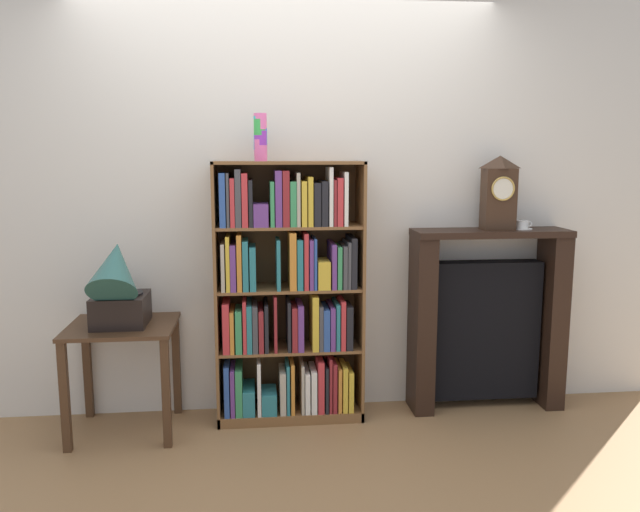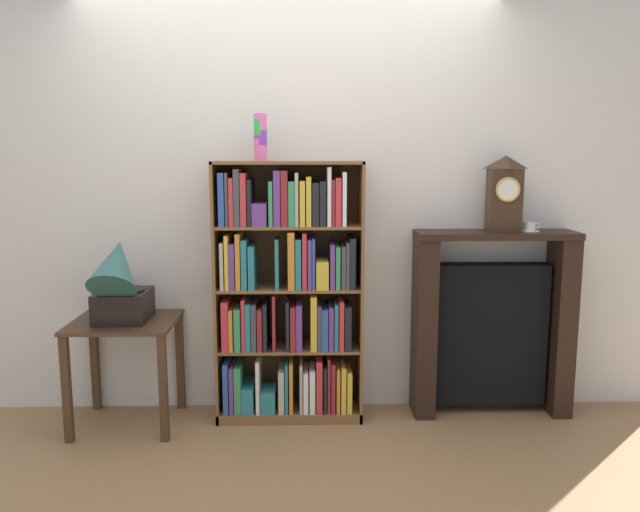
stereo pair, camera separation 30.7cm
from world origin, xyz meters
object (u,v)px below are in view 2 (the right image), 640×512
object	(u,v)px
fireplace_mantel	(491,324)
bookshelf	(288,298)
cup_stack	(260,138)
gramophone	(119,282)
teacup_with_saucer	(529,227)
mantel_clock	(504,194)
side_table_left	(125,343)

from	to	relation	value
fireplace_mantel	bookshelf	bearing A→B (deg)	-177.80
cup_stack	gramophone	distance (m)	1.15
bookshelf	cup_stack	xyz separation A→B (m)	(-0.15, -0.00, 0.95)
teacup_with_saucer	gramophone	bearing A→B (deg)	-175.54
cup_stack	mantel_clock	distance (m)	1.48
gramophone	fireplace_mantel	bearing A→B (deg)	5.42
cup_stack	mantel_clock	world-z (taller)	cup_stack
side_table_left	gramophone	bearing A→B (deg)	-90.00
cup_stack	teacup_with_saucer	bearing A→B (deg)	0.97
side_table_left	mantel_clock	bearing A→B (deg)	3.20
gramophone	bookshelf	bearing A→B (deg)	9.58
side_table_left	mantel_clock	xyz separation A→B (m)	(2.24, 0.13, 0.87)
bookshelf	side_table_left	distance (m)	0.99
side_table_left	teacup_with_saucer	size ratio (longest dim) A/B	5.09
bookshelf	side_table_left	bearing A→B (deg)	-173.95
side_table_left	gramophone	world-z (taller)	gramophone
cup_stack	teacup_with_saucer	size ratio (longest dim) A/B	2.14
gramophone	mantel_clock	xyz separation A→B (m)	(2.24, 0.19, 0.49)
cup_stack	side_table_left	xyz separation A→B (m)	(-0.80, -0.10, -1.19)
fireplace_mantel	teacup_with_saucer	xyz separation A→B (m)	(0.20, -0.02, 0.60)
cup_stack	mantel_clock	size ratio (longest dim) A/B	0.60
teacup_with_saucer	mantel_clock	bearing A→B (deg)	-179.20
bookshelf	cup_stack	world-z (taller)	cup_stack
fireplace_mantel	mantel_clock	bearing A→B (deg)	-33.01
side_table_left	gramophone	xyz separation A→B (m)	(0.00, -0.06, 0.38)
gramophone	teacup_with_saucer	bearing A→B (deg)	4.46
side_table_left	teacup_with_saucer	xyz separation A→B (m)	(2.40, 0.13, 0.67)
side_table_left	cup_stack	bearing A→B (deg)	7.13
side_table_left	teacup_with_saucer	bearing A→B (deg)	3.04
side_table_left	teacup_with_saucer	world-z (taller)	teacup_with_saucer
gramophone	teacup_with_saucer	xyz separation A→B (m)	(2.40, 0.19, 0.28)
bookshelf	mantel_clock	distance (m)	1.43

